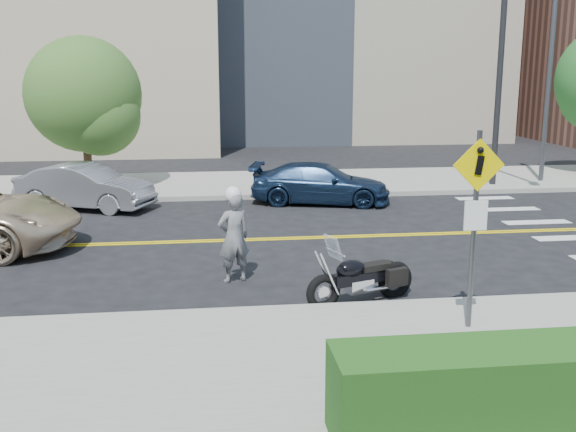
# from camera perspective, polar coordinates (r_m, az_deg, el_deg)

# --- Properties ---
(ground_plane) EXTENTS (120.00, 120.00, 0.00)m
(ground_plane) POSITION_cam_1_polar(r_m,az_deg,el_deg) (16.12, -7.80, -2.15)
(ground_plane) COLOR black
(ground_plane) RESTS_ON ground
(sidewalk_near) EXTENTS (60.00, 5.00, 0.15)m
(sidewalk_near) POSITION_cam_1_polar(r_m,az_deg,el_deg) (9.02, -8.18, -13.70)
(sidewalk_near) COLOR #9E9B91
(sidewalk_near) RESTS_ON ground_plane
(sidewalk_far) EXTENTS (60.00, 5.00, 0.15)m
(sidewalk_far) POSITION_cam_1_polar(r_m,az_deg,el_deg) (23.44, -7.67, 2.63)
(sidewalk_far) COLOR #9E9B91
(sidewalk_far) RESTS_ON ground_plane
(lamp_post) EXTENTS (0.16, 0.16, 8.00)m
(lamp_post) POSITION_cam_1_polar(r_m,az_deg,el_deg) (25.04, 21.31, 11.90)
(lamp_post) COLOR #4C4C51
(lamp_post) RESTS_ON sidewalk_far
(traffic_light) EXTENTS (0.28, 4.50, 7.00)m
(traffic_light) POSITION_cam_1_polar(r_m,az_deg,el_deg) (22.88, 18.60, 13.43)
(traffic_light) COLOR black
(traffic_light) RESTS_ON sidewalk_far
(pedestrian_sign) EXTENTS (0.78, 0.08, 3.00)m
(pedestrian_sign) POSITION_cam_1_polar(r_m,az_deg,el_deg) (10.31, 15.59, 0.40)
(pedestrian_sign) COLOR #4C4C51
(pedestrian_sign) RESTS_ON sidewalk_near
(motorcyclist) EXTENTS (0.75, 0.62, 1.86)m
(motorcyclist) POSITION_cam_1_polar(r_m,az_deg,el_deg) (12.84, -4.63, -1.58)
(motorcyclist) COLOR #B8B8BE
(motorcyclist) RESTS_ON ground
(motorcycle) EXTENTS (2.17, 1.30, 1.26)m
(motorcycle) POSITION_cam_1_polar(r_m,az_deg,el_deg) (11.83, 6.26, -4.33)
(motorcycle) COLOR black
(motorcycle) RESTS_ON ground
(parked_car_silver) EXTENTS (4.20, 2.81, 1.31)m
(parked_car_silver) POSITION_cam_1_polar(r_m,az_deg,el_deg) (20.38, -16.82, 2.38)
(parked_car_silver) COLOR gray
(parked_car_silver) RESTS_ON ground
(parked_car_blue) EXTENTS (4.47, 2.66, 1.22)m
(parked_car_blue) POSITION_cam_1_polar(r_m,az_deg,el_deg) (20.39, 2.75, 2.77)
(parked_car_blue) COLOR #192C4B
(parked_car_blue) RESTS_ON ground
(tree_far_a) EXTENTS (3.68, 3.68, 5.03)m
(tree_far_a) POSITION_cam_1_polar(r_m,az_deg,el_deg) (22.87, -16.92, 9.81)
(tree_far_a) COLOR #382619
(tree_far_a) RESTS_ON ground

